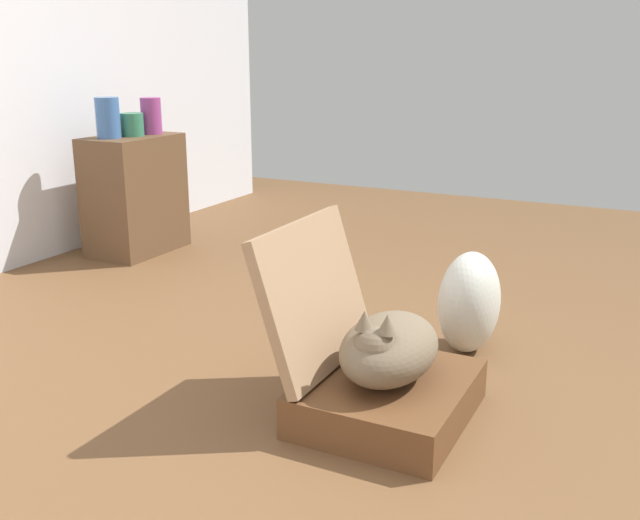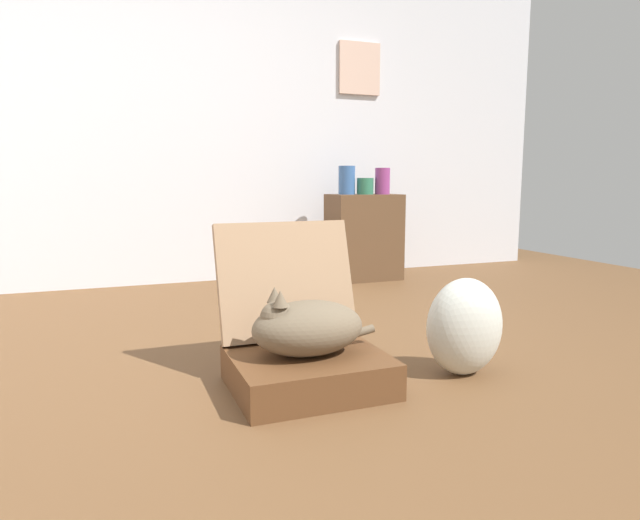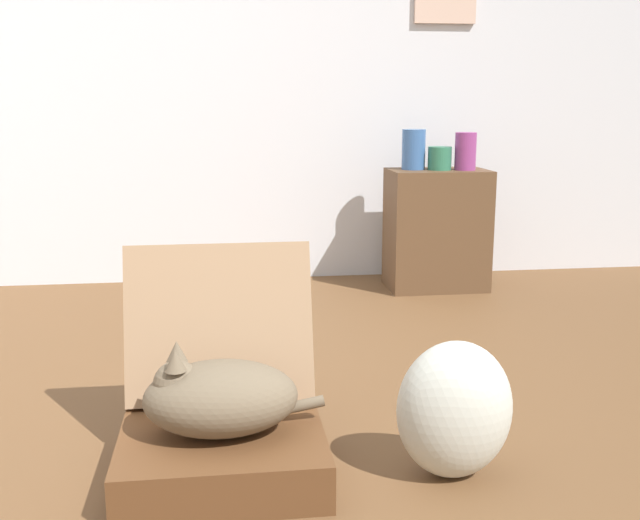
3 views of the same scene
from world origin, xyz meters
name	(u,v)px [view 2 (image 2 of 3)]	position (x,y,z in m)	size (l,w,h in m)	color
ground_plane	(238,384)	(0.00, 0.00, 0.00)	(7.68, 7.68, 0.00)	brown
wall_back	(164,104)	(0.00, 2.26, 1.30)	(6.40, 0.15, 2.60)	silver
suitcase_base	(308,371)	(0.23, -0.14, 0.07)	(0.55, 0.48, 0.13)	brown
suitcase_lid	(286,280)	(0.23, 0.11, 0.36)	(0.55, 0.48, 0.04)	#9B7756
cat	(305,327)	(0.22, -0.14, 0.24)	(0.50, 0.28, 0.25)	brown
plastic_bag_white	(465,327)	(0.86, -0.22, 0.19)	(0.32, 0.22, 0.39)	silver
side_table	(364,237)	(1.41, 1.85, 0.33)	(0.53, 0.34, 0.65)	brown
vase_tall	(347,180)	(1.28, 1.88, 0.76)	(0.13, 0.13, 0.21)	#38609E
vase_short	(382,181)	(1.54, 1.81, 0.75)	(0.11, 0.11, 0.20)	#8C387A
vase_round	(365,186)	(1.41, 1.84, 0.71)	(0.13, 0.13, 0.12)	#2D7051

